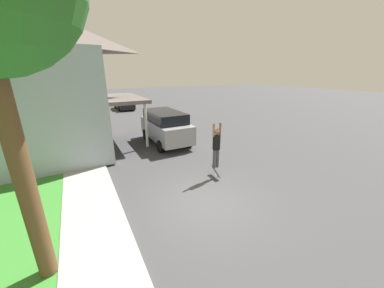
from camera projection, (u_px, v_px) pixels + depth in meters
ground_plane at (206, 202)px, 7.65m from camera, size 120.00×120.00×0.00m
sidewalk at (84, 162)px, 10.99m from camera, size 1.80×80.00×0.10m
lawn_tree_far at (37, 57)px, 11.76m from camera, size 4.71×4.71×7.53m
suv_parked at (165, 126)px, 13.77m from camera, size 2.09×4.59×2.09m
car_down_street at (124, 104)px, 26.84m from camera, size 1.91×4.37×1.40m
skateboarder at (216, 145)px, 8.97m from camera, size 0.41×0.23×1.98m
skateboard at (216, 172)px, 9.45m from camera, size 0.32×0.75×0.34m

